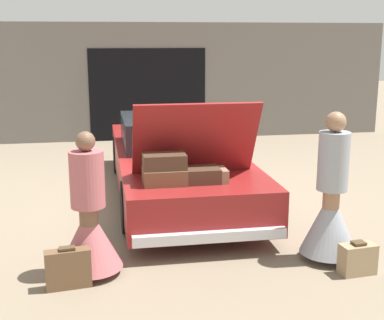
# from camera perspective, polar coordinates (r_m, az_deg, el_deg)

# --- Properties ---
(ground_plane) EXTENTS (40.00, 40.00, 0.00)m
(ground_plane) POSITION_cam_1_polar(r_m,az_deg,el_deg) (8.61, -1.64, -3.67)
(ground_plane) COLOR #7F705B
(garage_wall_back) EXTENTS (12.00, 0.14, 2.80)m
(garage_wall_back) POSITION_cam_1_polar(r_m,az_deg,el_deg) (13.06, -4.76, 8.26)
(garage_wall_back) COLOR slate
(garage_wall_back) RESTS_ON ground_plane
(car) EXTENTS (1.90, 5.26, 1.70)m
(car) POSITION_cam_1_polar(r_m,az_deg,el_deg) (8.46, -1.69, -0.04)
(car) COLOR maroon
(car) RESTS_ON ground_plane
(person_left) EXTENTS (0.68, 0.68, 1.54)m
(person_left) POSITION_cam_1_polar(r_m,az_deg,el_deg) (5.75, -10.91, -6.86)
(person_left) COLOR brown
(person_left) RESTS_ON ground_plane
(person_right) EXTENTS (0.65, 0.65, 1.69)m
(person_right) POSITION_cam_1_polar(r_m,az_deg,el_deg) (6.19, 14.56, -5.04)
(person_right) COLOR #997051
(person_right) RESTS_ON ground_plane
(suitcase_beside_left_person) EXTENTS (0.47, 0.21, 0.43)m
(suitcase_beside_left_person) POSITION_cam_1_polar(r_m,az_deg,el_deg) (5.61, -13.07, -11.22)
(suitcase_beside_left_person) COLOR brown
(suitcase_beside_left_person) RESTS_ON ground_plane
(suitcase_beside_right_person) EXTENTS (0.40, 0.23, 0.36)m
(suitcase_beside_right_person) POSITION_cam_1_polar(r_m,az_deg,el_deg) (6.05, 17.24, -10.04)
(suitcase_beside_right_person) COLOR #9E8460
(suitcase_beside_right_person) RESTS_ON ground_plane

